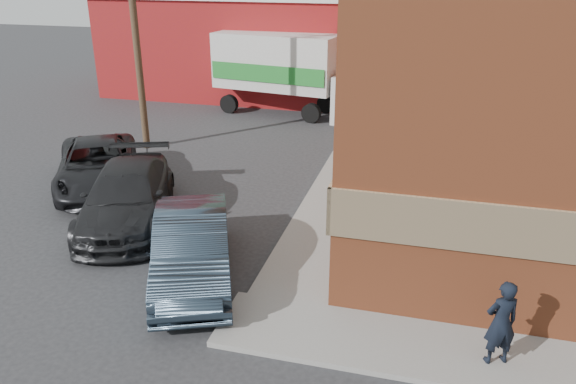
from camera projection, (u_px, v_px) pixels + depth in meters
The scene contains 9 objects.
ground at pixel (260, 300), 12.20m from camera, with size 90.00×90.00×0.00m, color #28282B.
sidewalk_west at pixel (352, 164), 20.06m from camera, with size 1.80×18.00×0.12m, color gray.
warehouse at pixel (265, 39), 30.37m from camera, with size 16.30×8.30×5.60m.
utility_pole at pixel (134, 22), 20.17m from camera, with size 2.00×0.26×9.00m.
man at pixel (501, 323), 9.85m from camera, with size 0.61×0.40×1.66m, color black.
sedan at pixel (192, 248), 12.77m from camera, with size 1.64×4.72×1.55m, color #283643.
suv_a at pixel (98, 165), 17.96m from camera, with size 2.44×5.30×1.47m, color black.
suv_b at pixel (127, 196), 15.52m from camera, with size 2.18×5.37×1.56m, color black.
box_truck at pixel (292, 69), 25.83m from camera, with size 7.74×3.38×3.70m.
Camera 1 is at (3.25, -9.85, 6.87)m, focal length 35.00 mm.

